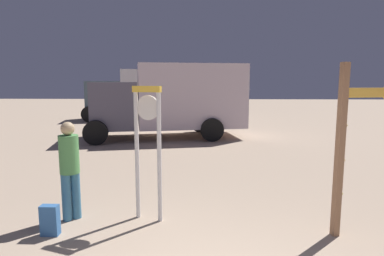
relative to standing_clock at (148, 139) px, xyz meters
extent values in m
cylinder|color=silver|center=(-0.20, 0.06, -0.31)|extent=(0.07, 0.07, 2.13)
cylinder|color=silver|center=(0.19, -0.07, -0.31)|extent=(0.07, 0.07, 2.13)
cube|color=yellow|center=(0.00, -0.01, 0.81)|extent=(0.49, 0.24, 0.10)
cylinder|color=white|center=(0.01, 0.02, 0.51)|extent=(0.39, 0.17, 0.40)
cube|color=black|center=(0.02, 0.05, 0.51)|extent=(0.04, 0.03, 0.09)
cube|color=black|center=(0.02, 0.05, 0.51)|extent=(0.15, 0.06, 0.06)
cube|color=#9C6F4E|center=(2.90, -0.49, -0.09)|extent=(0.12, 0.12, 2.57)
cube|color=yellow|center=(3.29, -0.39, 0.77)|extent=(0.71, 0.24, 0.14)
sphere|color=#F8F087|center=(2.97, -0.47, -0.73)|extent=(0.04, 0.04, 0.04)
sphere|color=#FFE192|center=(2.97, -0.47, -0.22)|extent=(0.04, 0.04, 0.04)
sphere|color=#FCE78B|center=(2.97, -0.47, 0.30)|extent=(0.04, 0.04, 0.04)
sphere|color=#F4DB97|center=(2.97, -0.47, 0.81)|extent=(0.04, 0.04, 0.04)
cylinder|color=teal|center=(-1.24, 0.00, -0.98)|extent=(0.15, 0.15, 0.80)
cylinder|color=teal|center=(-1.36, -0.11, -0.98)|extent=(0.15, 0.15, 0.80)
cylinder|color=#529551|center=(-1.30, -0.06, -0.26)|extent=(0.32, 0.32, 0.63)
sphere|color=tan|center=(-1.30, -0.06, 0.17)|extent=(0.22, 0.22, 0.22)
cube|color=#3768A6|center=(-1.39, -0.64, -1.14)|extent=(0.26, 0.14, 0.47)
cube|color=#2E5698|center=(-1.39, -0.55, -1.21)|extent=(0.18, 0.04, 0.21)
cube|color=silver|center=(0.35, 8.37, 0.34)|extent=(4.65, 3.22, 2.54)
cube|color=#575365|center=(-2.63, 7.74, -0.02)|extent=(2.19, 2.59, 1.82)
cube|color=black|center=(-3.50, 7.55, 0.35)|extent=(0.43, 1.88, 0.80)
cylinder|color=black|center=(-3.52, 8.79, -0.93)|extent=(0.93, 0.43, 0.90)
cylinder|color=black|center=(-3.02, 6.41, -0.93)|extent=(0.93, 0.43, 0.90)
cylinder|color=black|center=(0.73, 9.69, -0.93)|extent=(0.93, 0.43, 0.90)
cylinder|color=black|center=(1.24, 7.31, -0.93)|extent=(0.93, 0.43, 0.90)
cube|color=silver|center=(-1.80, 15.05, 0.35)|extent=(4.95, 3.09, 2.55)
cube|color=#475B66|center=(-5.08, 14.41, 0.01)|extent=(2.35, 2.48, 1.87)
cube|color=black|center=(-6.07, 14.22, 0.38)|extent=(0.37, 1.77, 0.82)
cylinder|color=black|center=(-6.03, 15.39, -0.93)|extent=(0.93, 0.42, 0.90)
cylinder|color=black|center=(-5.59, 13.15, -0.93)|extent=(0.93, 0.42, 0.90)
cylinder|color=black|center=(-1.32, 16.31, -0.93)|extent=(0.93, 0.42, 0.90)
cylinder|color=black|center=(-0.88, 14.07, -0.93)|extent=(0.93, 0.42, 0.90)
camera|label=1|loc=(0.91, -5.27, 0.93)|focal=30.81mm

